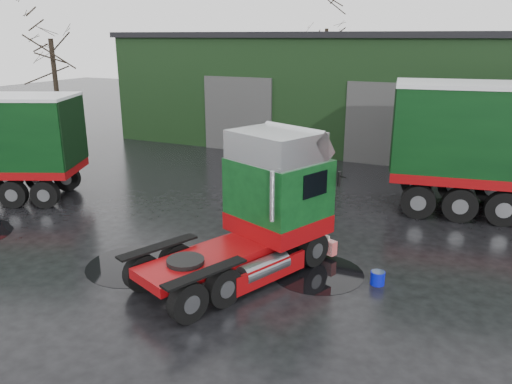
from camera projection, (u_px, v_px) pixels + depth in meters
ground at (207, 276)px, 13.28m from camera, size 100.00×100.00×0.00m
warehouse at (407, 89)px, 28.91m from camera, size 32.40×12.40×6.30m
hero_tractor at (231, 210)px, 12.65m from camera, size 4.70×6.56×3.75m
wash_bucket at (378, 278)px, 12.78m from camera, size 0.46×0.46×0.34m
tree_left at (54, 69)px, 29.13m from camera, size 4.40×4.40×8.50m
tree_back_a at (326, 53)px, 40.28m from camera, size 4.40×4.40×9.50m
puddle_0 at (136, 265)px, 13.89m from camera, size 2.75×2.75×0.01m
puddle_1 at (317, 273)px, 13.42m from camera, size 2.49×2.49×0.01m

